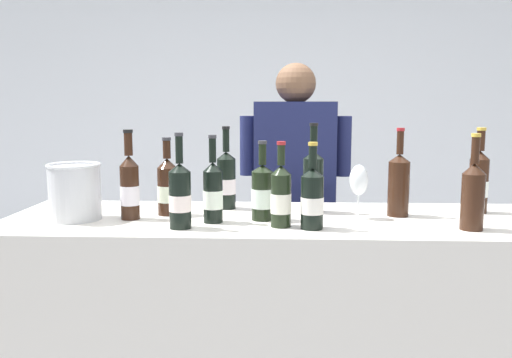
{
  "coord_description": "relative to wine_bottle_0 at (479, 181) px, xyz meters",
  "views": [
    {
      "loc": [
        -0.01,
        -2.04,
        1.43
      ],
      "look_at": [
        -0.1,
        0.0,
        1.15
      ],
      "focal_mm": 37.8,
      "sensor_mm": 36.0,
      "label": 1
    }
  ],
  "objects": [
    {
      "name": "wine_bottle_1",
      "position": [
        -0.68,
        -0.32,
        -0.02
      ],
      "size": [
        0.08,
        0.08,
        0.3
      ],
      "color": "black",
      "rests_on": "counter"
    },
    {
      "name": "wine_bottle_11",
      "position": [
        -0.86,
        -0.18,
        -0.02
      ],
      "size": [
        0.08,
        0.08,
        0.3
      ],
      "color": "black",
      "rests_on": "counter"
    },
    {
      "name": "counter",
      "position": [
        -0.79,
        -0.14,
        -0.63
      ],
      "size": [
        2.14,
        0.66,
        1.0
      ],
      "primitive_type": "cube",
      "color": "beige",
      "rests_on": "ground_plane"
    },
    {
      "name": "wine_bottle_7",
      "position": [
        -1.02,
        0.04,
        -0.01
      ],
      "size": [
        0.08,
        0.08,
        0.34
      ],
      "color": "black",
      "rests_on": "counter"
    },
    {
      "name": "wine_bottle_2",
      "position": [
        -1.36,
        -0.19,
        -0.0
      ],
      "size": [
        0.07,
        0.07,
        0.34
      ],
      "color": "black",
      "rests_on": "counter"
    },
    {
      "name": "wine_bottle_4",
      "position": [
        -0.66,
        -0.02,
        -0.0
      ],
      "size": [
        0.08,
        0.08,
        0.36
      ],
      "color": "black",
      "rests_on": "counter"
    },
    {
      "name": "ice_bucket",
      "position": [
        -1.57,
        -0.2,
        -0.02
      ],
      "size": [
        0.2,
        0.2,
        0.21
      ],
      "color": "silver",
      "rests_on": "counter"
    },
    {
      "name": "wine_bottle_10",
      "position": [
        -1.15,
        -0.33,
        -0.01
      ],
      "size": [
        0.08,
        0.08,
        0.34
      ],
      "color": "black",
      "rests_on": "counter"
    },
    {
      "name": "person_server",
      "position": [
        -0.72,
        0.56,
        -0.33
      ],
      "size": [
        0.56,
        0.25,
        1.64
      ],
      "color": "black",
      "rests_on": "ground_plane"
    },
    {
      "name": "wine_bottle_6",
      "position": [
        -0.33,
        -0.08,
        0.0
      ],
      "size": [
        0.08,
        0.08,
        0.34
      ],
      "color": "black",
      "rests_on": "counter"
    },
    {
      "name": "wine_bottle_8",
      "position": [
        -0.79,
        -0.29,
        -0.02
      ],
      "size": [
        0.07,
        0.07,
        0.3
      ],
      "color": "black",
      "rests_on": "counter"
    },
    {
      "name": "wall_back",
      "position": [
        -0.79,
        2.46,
        0.27
      ],
      "size": [
        8.0,
        0.1,
        2.8
      ],
      "primitive_type": "cube",
      "color": "silver",
      "rests_on": "ground_plane"
    },
    {
      "name": "wine_bottle_5",
      "position": [
        -0.13,
        -0.31,
        -0.0
      ],
      "size": [
        0.08,
        0.08,
        0.34
      ],
      "color": "black",
      "rests_on": "counter"
    },
    {
      "name": "wine_bottle_3",
      "position": [
        -1.24,
        -0.1,
        -0.02
      ],
      "size": [
        0.08,
        0.08,
        0.31
      ],
      "color": "black",
      "rests_on": "counter"
    },
    {
      "name": "wine_bottle_9",
      "position": [
        -1.04,
        -0.23,
        -0.02
      ],
      "size": [
        0.07,
        0.07,
        0.32
      ],
      "color": "black",
      "rests_on": "counter"
    },
    {
      "name": "wine_bottle_0",
      "position": [
        0.0,
        0.0,
        0.0
      ],
      "size": [
        0.08,
        0.08,
        0.34
      ],
      "color": "black",
      "rests_on": "counter"
    },
    {
      "name": "wine_glass",
      "position": [
        -0.5,
        -0.14,
        0.01
      ],
      "size": [
        0.08,
        0.08,
        0.21
      ],
      "color": "silver",
      "rests_on": "counter"
    }
  ]
}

